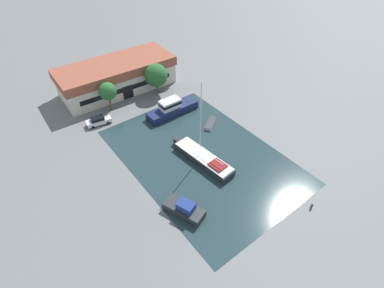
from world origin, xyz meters
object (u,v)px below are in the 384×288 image
Objects in this scene: cabin_boat at (184,209)px; quay_tree_by_water at (108,91)px; quay_tree_near_building at (156,75)px; motor_cruiser at (172,109)px; parked_car at (99,121)px; sailboat_moored at (203,158)px; warehouse_building at (117,76)px; small_dinghy at (210,123)px.

quay_tree_by_water is at bearing 63.91° from cabin_boat.
motor_cruiser is (-1.94, -8.65, -3.23)m from quay_tree_near_building.
parked_car is 0.45× the size of motor_cruiser.
parked_car is (-4.11, -3.03, -3.66)m from quay_tree_by_water.
sailboat_moored reaches higher than quay_tree_by_water.
motor_cruiser is 25.02m from cabin_boat.
warehouse_building is 4.11× the size of quay_tree_by_water.
small_dinghy is (3.88, -7.69, -0.93)m from motor_cruiser.
cabin_boat is at bearing 11.03° from parked_car.
parked_car is 22.83m from sailboat_moored.
warehouse_building is 38.36m from cabin_boat.
small_dinghy is 21.63m from cabin_boat.
small_dinghy is at bearing -69.08° from warehouse_building.
parked_car is 0.33× the size of sailboat_moored.
parked_car is 0.76× the size of cabin_boat.
small_dinghy is (13.29, -16.56, -4.21)m from quay_tree_by_water.
quay_tree_near_building reaches higher than motor_cruiser.
small_dinghy is at bearing -153.19° from motor_cruiser.
cabin_boat is (-12.74, -21.53, -0.37)m from motor_cruiser.
small_dinghy is (7.98, -23.46, -2.95)m from warehouse_building.
quay_tree_near_building is 16.13m from parked_car.
quay_tree_near_building is 1.39× the size of parked_car.
parked_car is 14.74m from motor_cruiser.
motor_cruiser is 2.60× the size of small_dinghy.
parked_car is 1.18× the size of small_dinghy.
quay_tree_by_water is at bearing -125.45° from warehouse_building.
quay_tree_by_water is (-11.35, 0.21, 0.04)m from quay_tree_near_building.
motor_cruiser reaches higher than parked_car.
sailboat_moored is at bearing 165.46° from motor_cruiser.
sailboat_moored is (9.66, -20.68, -0.08)m from parked_car.
warehouse_building is at bearing 130.37° from quay_tree_near_building.
sailboat_moored is 15.34m from motor_cruiser.
small_dinghy is 0.65× the size of cabin_boat.
quay_tree_near_building is (6.05, -7.11, 1.22)m from warehouse_building.
cabin_boat is (-8.63, -37.30, -2.38)m from warehouse_building.
quay_tree_near_building is 0.63× the size of motor_cruiser.
small_dinghy is at bearing -51.24° from quay_tree_by_water.
sailboat_moored is (5.55, -23.71, -3.74)m from quay_tree_by_water.
motor_cruiser is at bearing -102.61° from quay_tree_near_building.
cabin_boat is (-14.67, -30.19, -3.60)m from quay_tree_near_building.
quay_tree_near_building is 1.06× the size of cabin_boat.
quay_tree_by_water is at bearing 178.92° from quay_tree_near_building.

